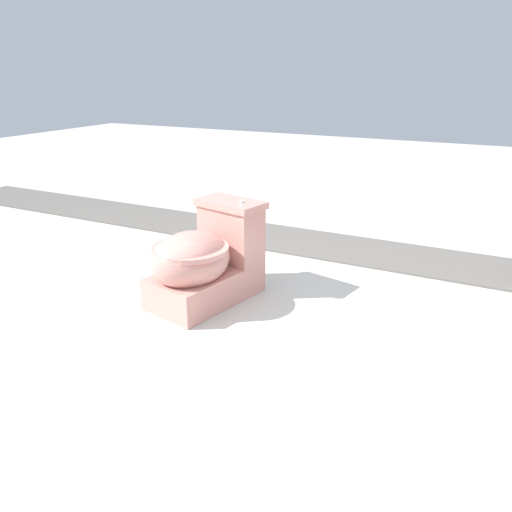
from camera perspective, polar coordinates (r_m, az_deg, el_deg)
ground_plane at (r=2.57m, az=-3.21°, el=-6.43°), size 14.00×14.00×0.00m
gravel_strip at (r=3.43m, az=14.08°, el=0.25°), size 0.56×8.00×0.01m
toilet at (r=2.62m, az=-5.93°, el=-0.62°), size 0.69×0.50×0.52m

